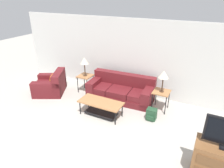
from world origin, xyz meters
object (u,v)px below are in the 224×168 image
object	(u,v)px
couch	(121,91)
side_table_right	(161,94)
table_lamp_right	(164,75)
side_table_left	(85,77)
backpack	(151,114)
armchair	(51,85)
coffee_table	(101,105)
table_lamp_left	(84,61)

from	to	relation	value
couch	side_table_right	size ratio (longest dim) A/B	3.56
table_lamp_right	side_table_left	bearing A→B (deg)	-180.00
couch	table_lamp_right	world-z (taller)	table_lamp_right
side_table_right	backpack	bearing A→B (deg)	-97.33
side_table_left	table_lamp_right	distance (m)	2.82
armchair	table_lamp_right	world-z (taller)	table_lamp_right
side_table_right	table_lamp_right	distance (m)	0.61
armchair	coffee_table	xyz separation A→B (m)	(2.36, -0.47, 0.05)
side_table_right	table_lamp_right	world-z (taller)	table_lamp_right
armchair	backpack	world-z (taller)	armchair
couch	table_lamp_left	distance (m)	1.63
armchair	backpack	distance (m)	3.75
coffee_table	table_lamp_right	xyz separation A→B (m)	(1.47, 1.12, 0.83)
table_lamp_right	coffee_table	bearing A→B (deg)	-142.78
table_lamp_right	side_table_right	bearing A→B (deg)	-116.57
side_table_right	table_lamp_left	bearing A→B (deg)	180.00
armchair	table_lamp_right	xyz separation A→B (m)	(3.83, 0.65, 0.88)
table_lamp_left	table_lamp_right	world-z (taller)	same
side_table_right	armchair	bearing A→B (deg)	-170.38
coffee_table	backpack	distance (m)	1.48
side_table_right	table_lamp_left	size ratio (longest dim) A/B	0.94
backpack	side_table_left	bearing A→B (deg)	166.61
table_lamp_right	backpack	size ratio (longest dim) A/B	1.96
side_table_right	backpack	world-z (taller)	side_table_right
coffee_table	couch	bearing A→B (deg)	85.81
armchair	backpack	bearing A→B (deg)	0.18
coffee_table	side_table_left	world-z (taller)	side_table_left
table_lamp_left	armchair	bearing A→B (deg)	-148.77
armchair	side_table_left	bearing A→B (deg)	31.23
couch	table_lamp_right	xyz separation A→B (m)	(1.38, -0.09, 0.87)
backpack	armchair	bearing A→B (deg)	-179.82
side_table_left	backpack	size ratio (longest dim) A/B	1.84
couch	table_lamp_left	size ratio (longest dim) A/B	3.35
couch	side_table_right	bearing A→B (deg)	-3.92
table_lamp_left	backpack	world-z (taller)	table_lamp_left
armchair	side_table_right	size ratio (longest dim) A/B	2.19
coffee_table	side_table_right	size ratio (longest dim) A/B	2.06
couch	coffee_table	size ratio (longest dim) A/B	1.73
couch	side_table_left	xyz separation A→B (m)	(-1.37, -0.09, 0.26)
table_lamp_left	coffee_table	bearing A→B (deg)	-40.96
table_lamp_left	table_lamp_right	distance (m)	2.76
coffee_table	table_lamp_left	bearing A→B (deg)	139.04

